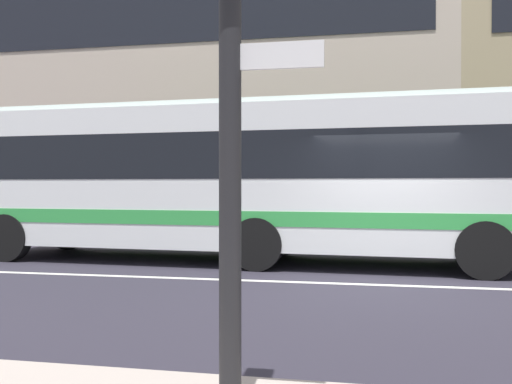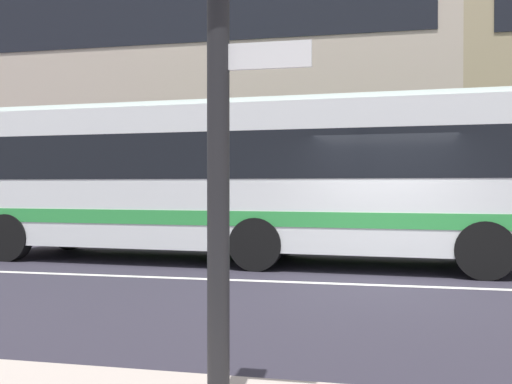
% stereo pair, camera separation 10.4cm
% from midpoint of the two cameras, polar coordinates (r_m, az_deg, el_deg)
% --- Properties ---
extents(ground_plane, '(160.00, 160.00, 0.00)m').
position_cam_midpoint_polar(ground_plane, '(9.27, 13.29, -9.28)').
color(ground_plane, '#2C2A35').
extents(lane_centre_line, '(60.00, 0.16, 0.01)m').
position_cam_midpoint_polar(lane_centre_line, '(9.27, 13.29, -9.26)').
color(lane_centre_line, silver).
rests_on(lane_centre_line, ground_plane).
extents(apartment_block_left, '(18.77, 10.48, 13.35)m').
position_cam_midpoint_polar(apartment_block_left, '(24.65, -4.16, 12.55)').
color(apartment_block_left, '#BFAF9C').
rests_on(apartment_block_left, ground_plane).
extents(transit_bus, '(11.53, 3.04, 3.28)m').
position_cam_midpoint_polar(transit_bus, '(11.71, -1.69, 1.68)').
color(transit_bus, white).
rests_on(transit_bus, ground_plane).
extents(traffic_light_pole, '(0.70, 0.38, 3.61)m').
position_cam_midpoint_polar(traffic_light_pole, '(3.59, -3.00, 17.13)').
color(traffic_light_pole, black).
rests_on(traffic_light_pole, sidewalk_near).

